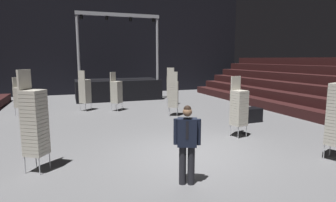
{
  "coord_description": "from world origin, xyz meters",
  "views": [
    {
      "loc": [
        -3.05,
        -6.85,
        2.63
      ],
      "look_at": [
        -0.32,
        0.79,
        1.4
      ],
      "focal_mm": 29.91,
      "sensor_mm": 36.0,
      "label": 1
    }
  ],
  "objects_px": {
    "chair_stack_mid_centre": "(116,92)",
    "chair_stack_rear_left": "(20,97)",
    "stage_riser": "(118,88)",
    "chair_stack_front_left": "(171,86)",
    "chair_stack_rear_centre": "(34,122)",
    "man_with_tie": "(187,140)",
    "equipment_road_case": "(250,115)",
    "chair_stack_mid_left": "(85,91)",
    "chair_stack_rear_right": "(173,94)",
    "chair_stack_front_right": "(239,107)"
  },
  "relations": [
    {
      "from": "chair_stack_mid_centre",
      "to": "chair_stack_rear_left",
      "type": "xyz_separation_m",
      "value": [
        -4.37,
        0.13,
        -0.08
      ]
    },
    {
      "from": "stage_riser",
      "to": "chair_stack_front_left",
      "type": "xyz_separation_m",
      "value": [
        2.49,
        -3.42,
        0.34
      ]
    },
    {
      "from": "chair_stack_rear_centre",
      "to": "man_with_tie",
      "type": "bearing_deg",
      "value": 90.99
    },
    {
      "from": "chair_stack_rear_centre",
      "to": "chair_stack_mid_centre",
      "type": "bearing_deg",
      "value": -170.97
    },
    {
      "from": "chair_stack_mid_centre",
      "to": "equipment_road_case",
      "type": "height_order",
      "value": "chair_stack_mid_centre"
    },
    {
      "from": "stage_riser",
      "to": "chair_stack_mid_centre",
      "type": "height_order",
      "value": "stage_riser"
    },
    {
      "from": "chair_stack_rear_left",
      "to": "chair_stack_rear_centre",
      "type": "height_order",
      "value": "chair_stack_rear_centre"
    },
    {
      "from": "man_with_tie",
      "to": "equipment_road_case",
      "type": "bearing_deg",
      "value": -113.13
    },
    {
      "from": "chair_stack_mid_left",
      "to": "chair_stack_rear_right",
      "type": "distance_m",
      "value": 4.63
    },
    {
      "from": "man_with_tie",
      "to": "chair_stack_rear_right",
      "type": "height_order",
      "value": "chair_stack_rear_right"
    },
    {
      "from": "stage_riser",
      "to": "chair_stack_front_left",
      "type": "height_order",
      "value": "stage_riser"
    },
    {
      "from": "man_with_tie",
      "to": "chair_stack_rear_centre",
      "type": "bearing_deg",
      "value": -7.48
    },
    {
      "from": "chair_stack_mid_left",
      "to": "chair_stack_rear_right",
      "type": "relative_size",
      "value": 1.0
    },
    {
      "from": "chair_stack_front_right",
      "to": "chair_stack_mid_left",
      "type": "bearing_deg",
      "value": -67.35
    },
    {
      "from": "man_with_tie",
      "to": "chair_stack_front_left",
      "type": "bearing_deg",
      "value": -84.92
    },
    {
      "from": "man_with_tie",
      "to": "chair_stack_rear_left",
      "type": "distance_m",
      "value": 10.1
    },
    {
      "from": "chair_stack_mid_left",
      "to": "chair_stack_mid_centre",
      "type": "height_order",
      "value": "chair_stack_mid_left"
    },
    {
      "from": "chair_stack_front_left",
      "to": "chair_stack_mid_left",
      "type": "height_order",
      "value": "chair_stack_front_left"
    },
    {
      "from": "chair_stack_front_right",
      "to": "chair_stack_mid_left",
      "type": "xyz_separation_m",
      "value": [
        -4.58,
        6.77,
        0.0
      ]
    },
    {
      "from": "chair_stack_mid_left",
      "to": "chair_stack_rear_left",
      "type": "bearing_deg",
      "value": -125.65
    },
    {
      "from": "man_with_tie",
      "to": "equipment_road_case",
      "type": "height_order",
      "value": "man_with_tie"
    },
    {
      "from": "chair_stack_mid_centre",
      "to": "equipment_road_case",
      "type": "distance_m",
      "value": 6.6
    },
    {
      "from": "equipment_road_case",
      "to": "chair_stack_rear_centre",
      "type": "bearing_deg",
      "value": -160.92
    },
    {
      "from": "chair_stack_rear_left",
      "to": "chair_stack_front_left",
      "type": "bearing_deg",
      "value": 141.95
    },
    {
      "from": "chair_stack_mid_left",
      "to": "chair_stack_mid_centre",
      "type": "bearing_deg",
      "value": 26.24
    },
    {
      "from": "man_with_tie",
      "to": "chair_stack_mid_centre",
      "type": "distance_m",
      "value": 8.98
    },
    {
      "from": "chair_stack_front_left",
      "to": "chair_stack_rear_right",
      "type": "relative_size",
      "value": 1.04
    },
    {
      "from": "man_with_tie",
      "to": "chair_stack_mid_centre",
      "type": "bearing_deg",
      "value": -66.39
    },
    {
      "from": "stage_riser",
      "to": "chair_stack_front_left",
      "type": "bearing_deg",
      "value": -53.99
    },
    {
      "from": "chair_stack_mid_left",
      "to": "equipment_road_case",
      "type": "xyz_separation_m",
      "value": [
        6.36,
        -4.95,
        -0.74
      ]
    },
    {
      "from": "man_with_tie",
      "to": "chair_stack_rear_centre",
      "type": "distance_m",
      "value": 3.56
    },
    {
      "from": "chair_stack_front_left",
      "to": "chair_stack_rear_right",
      "type": "bearing_deg",
      "value": -73.04
    },
    {
      "from": "chair_stack_front_right",
      "to": "equipment_road_case",
      "type": "distance_m",
      "value": 2.64
    },
    {
      "from": "stage_riser",
      "to": "chair_stack_rear_left",
      "type": "bearing_deg",
      "value": -141.77
    },
    {
      "from": "chair_stack_front_right",
      "to": "chair_stack_mid_centre",
      "type": "bearing_deg",
      "value": -75.08
    },
    {
      "from": "stage_riser",
      "to": "chair_stack_rear_right",
      "type": "xyz_separation_m",
      "value": [
        1.5,
        -6.32,
        0.3
      ]
    },
    {
      "from": "man_with_tie",
      "to": "chair_stack_front_left",
      "type": "distance_m",
      "value": 10.28
    },
    {
      "from": "chair_stack_front_left",
      "to": "stage_riser",
      "type": "bearing_deg",
      "value": 161.77
    },
    {
      "from": "chair_stack_rear_left",
      "to": "chair_stack_rear_centre",
      "type": "distance_m",
      "value": 7.4
    },
    {
      "from": "stage_riser",
      "to": "equipment_road_case",
      "type": "bearing_deg",
      "value": -64.61
    },
    {
      "from": "man_with_tie",
      "to": "chair_stack_mid_centre",
      "type": "xyz_separation_m",
      "value": [
        0.01,
        8.98,
        0.03
      ]
    },
    {
      "from": "man_with_tie",
      "to": "chair_stack_rear_left",
      "type": "height_order",
      "value": "chair_stack_rear_left"
    },
    {
      "from": "chair_stack_front_right",
      "to": "chair_stack_mid_centre",
      "type": "height_order",
      "value": "chair_stack_front_right"
    },
    {
      "from": "chair_stack_mid_left",
      "to": "equipment_road_case",
      "type": "distance_m",
      "value": 8.09
    },
    {
      "from": "chair_stack_rear_right",
      "to": "chair_stack_front_right",
      "type": "bearing_deg",
      "value": -52.88
    },
    {
      "from": "stage_riser",
      "to": "chair_stack_rear_left",
      "type": "distance_m",
      "value": 6.56
    },
    {
      "from": "stage_riser",
      "to": "chair_stack_rear_right",
      "type": "distance_m",
      "value": 6.5
    },
    {
      "from": "chair_stack_rear_right",
      "to": "equipment_road_case",
      "type": "relative_size",
      "value": 2.28
    },
    {
      "from": "chair_stack_front_right",
      "to": "chair_stack_mid_left",
      "type": "relative_size",
      "value": 1.0
    },
    {
      "from": "man_with_tie",
      "to": "chair_stack_front_left",
      "type": "xyz_separation_m",
      "value": [
        3.28,
        9.75,
        0.11
      ]
    }
  ]
}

